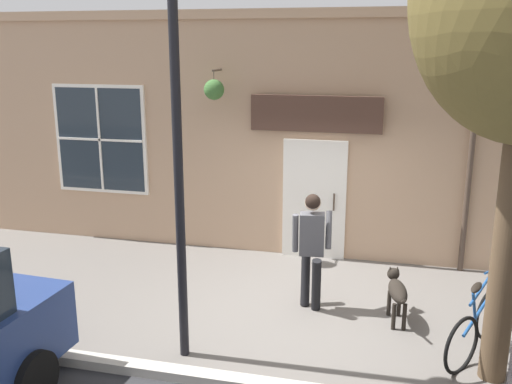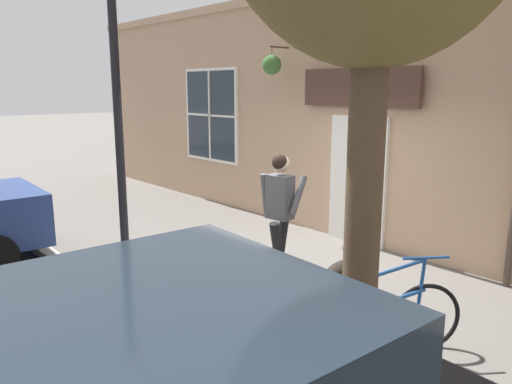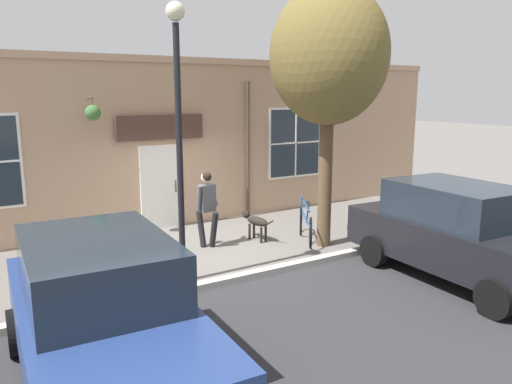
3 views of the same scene
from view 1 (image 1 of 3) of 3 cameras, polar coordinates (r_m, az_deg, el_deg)
name	(u,v)px [view 1 (image 1 of 3)]	position (r m, az deg, el deg)	size (l,w,h in m)	color
ground_plane	(304,311)	(8.29, 4.82, -11.79)	(90.00, 90.00, 0.00)	#66605B
storefront_facade	(328,137)	(9.87, 7.19, 5.50)	(0.95, 18.00, 4.24)	tan
pedestrian_walking	(312,240)	(8.02, 5.60, -4.84)	(0.57, 0.55, 1.70)	black
dog_on_leash	(397,290)	(8.06, 13.91, -9.53)	(1.08, 0.34, 0.65)	black
leaning_bicycle	(477,325)	(7.58, 21.24, -12.25)	(1.54, 0.89, 1.00)	black
street_lamp	(176,93)	(6.33, -8.04, 9.80)	(0.32, 0.32, 4.84)	black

